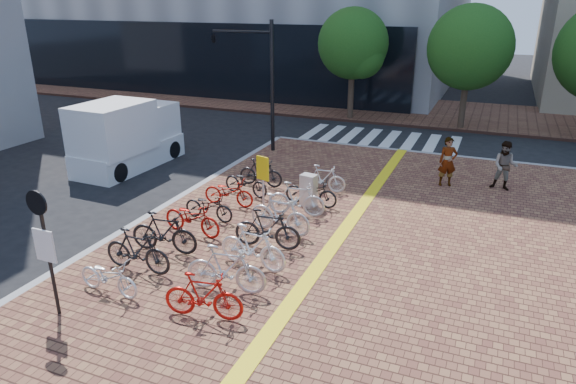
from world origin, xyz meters
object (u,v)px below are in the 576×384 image
at_px(bike_4, 209,206).
at_px(bike_15, 323,178).
at_px(bike_0, 108,276).
at_px(bike_10, 253,247).
at_px(bike_13, 296,199).
at_px(traffic_light_pole, 245,61).
at_px(bike_12, 280,214).
at_px(bike_14, 311,192).
at_px(pedestrian_a, 448,162).
at_px(bike_2, 164,232).
at_px(yellow_sign, 263,173).
at_px(bike_1, 137,251).
at_px(notice_sign, 44,239).
at_px(bike_7, 261,173).
at_px(box_truck, 126,136).
at_px(pedestrian_b, 505,166).
at_px(bike_8, 203,296).
at_px(bike_3, 192,218).
at_px(bike_9, 226,269).
at_px(bike_5, 229,192).
at_px(utility_box, 309,190).
at_px(bike_6, 246,182).

xyz_separation_m(bike_4, bike_15, (2.44, 3.64, 0.04)).
xyz_separation_m(bike_0, bike_10, (2.51, 2.34, 0.13)).
relative_size(bike_13, bike_15, 1.13).
bearing_deg(bike_10, traffic_light_pole, 33.40).
distance_m(bike_12, bike_14, 2.32).
bearing_deg(pedestrian_a, bike_4, -157.34).
relative_size(bike_2, yellow_sign, 1.07).
xyz_separation_m(bike_1, traffic_light_pole, (-2.58, 11.14, 3.26)).
height_order(bike_13, bike_14, bike_13).
xyz_separation_m(bike_2, notice_sign, (-0.44, -3.31, 1.23)).
distance_m(bike_1, bike_7, 6.74).
bearing_deg(bike_4, yellow_sign, -38.35).
height_order(bike_13, notice_sign, notice_sign).
bearing_deg(bike_10, bike_4, 55.57).
bearing_deg(bike_12, box_truck, 72.34).
height_order(bike_1, pedestrian_b, pedestrian_b).
bearing_deg(bike_7, bike_2, 176.98).
height_order(bike_1, bike_14, bike_1).
relative_size(bike_0, bike_7, 1.00).
bearing_deg(yellow_sign, bike_8, -76.93).
distance_m(bike_0, bike_3, 3.46).
distance_m(pedestrian_a, traffic_light_pole, 9.56).
xyz_separation_m(bike_2, bike_8, (2.54, -2.21, -0.04)).
distance_m(bike_2, bike_9, 2.70).
xyz_separation_m(bike_5, bike_13, (2.34, 0.06, 0.09)).
xyz_separation_m(bike_7, utility_box, (2.24, -1.13, 0.04)).
xyz_separation_m(bike_4, box_truck, (-5.97, 3.70, 0.71)).
distance_m(bike_5, traffic_light_pole, 7.73).
xyz_separation_m(bike_0, bike_3, (0.04, 3.46, 0.06)).
distance_m(utility_box, traffic_light_pole, 8.15).
height_order(bike_4, pedestrian_a, pedestrian_a).
height_order(bike_3, bike_7, bike_3).
distance_m(bike_1, bike_15, 7.46).
height_order(bike_12, pedestrian_b, pedestrian_b).
bearing_deg(bike_12, bike_6, 50.39).
height_order(bike_14, notice_sign, notice_sign).
bearing_deg(bike_13, bike_7, 38.66).
bearing_deg(box_truck, notice_sign, -59.26).
xyz_separation_m(pedestrian_a, box_truck, (-12.31, -2.23, 0.25)).
distance_m(bike_5, bike_13, 2.34).
height_order(bike_3, box_truck, box_truck).
height_order(notice_sign, box_truck, notice_sign).
bearing_deg(bike_8, bike_1, 56.36).
bearing_deg(bike_5, bike_12, -120.95).
relative_size(bike_0, yellow_sign, 0.93).
distance_m(bike_0, bike_14, 7.22).
distance_m(bike_5, bike_15, 3.40).
bearing_deg(bike_6, bike_0, -170.83).
bearing_deg(bike_0, traffic_light_pole, 15.04).
distance_m(bike_3, bike_7, 4.38).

